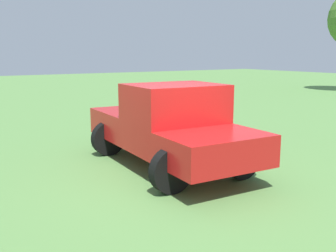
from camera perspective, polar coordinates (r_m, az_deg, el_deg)
ground_plane at (r=7.93m, az=1.39°, el=-7.56°), size 80.00×80.00×0.00m
pickup_truck at (r=8.42m, az=0.42°, el=0.27°), size 2.60×4.89×1.84m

